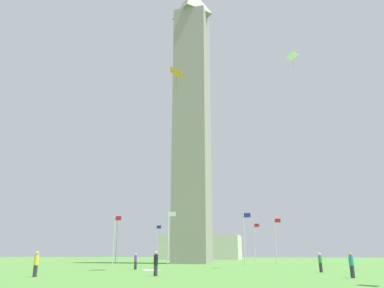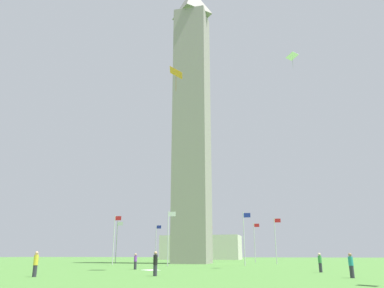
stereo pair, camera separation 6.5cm
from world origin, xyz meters
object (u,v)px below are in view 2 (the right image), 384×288
(person_green_shirt, at_px, (320,263))
(person_yellow_shirt, at_px, (36,264))
(flagpole_sw, at_px, (114,237))
(flagpole_e, at_px, (208,242))
(kite_orange_diamond, at_px, (176,73))
(person_black_shirt, at_px, (155,264))
(picnic_blanket_near_first_person, at_px, (151,270))
(kite_white_diamond, at_px, (292,57))
(flagpole_ne, at_px, (255,241))
(flagpole_se, at_px, (156,241))
(obelisk_monument, at_px, (192,111))
(flagpole_s, at_px, (117,240))
(flagpole_n, at_px, (276,238))
(flagpole_nw, at_px, (244,236))
(distant_building, at_px, (201,248))
(person_purple_shirt, at_px, (135,261))
(flagpole_w, at_px, (168,235))
(person_teal_shirt, at_px, (351,265))

(person_green_shirt, bearing_deg, person_yellow_shirt, 71.91)
(flagpole_sw, bearing_deg, flagpole_e, 67.50)
(flagpole_e, relative_size, kite_orange_diamond, 2.86)
(person_black_shirt, distance_m, picnic_blanket_near_first_person, 10.92)
(kite_orange_diamond, relative_size, picnic_blanket_near_first_person, 1.44)
(person_yellow_shirt, height_order, kite_white_diamond, kite_white_diamond)
(flagpole_ne, bearing_deg, kite_white_diamond, -75.87)
(flagpole_sw, xyz_separation_m, kite_orange_diamond, (15.32, -19.53, 16.46))
(flagpole_ne, height_order, flagpole_sw, same)
(flagpole_se, relative_size, person_green_shirt, 4.43)
(obelisk_monument, bearing_deg, flagpole_s, 180.00)
(flagpole_n, distance_m, flagpole_ne, 10.90)
(person_black_shirt, distance_m, person_green_shirt, 15.44)
(flagpole_s, bearing_deg, flagpole_nw, -22.50)
(flagpole_ne, height_order, kite_orange_diamond, kite_orange_diamond)
(flagpole_ne, distance_m, flagpole_se, 20.14)
(flagpole_ne, relative_size, picnic_blanket_near_first_person, 4.13)
(flagpole_ne, xyz_separation_m, distant_building, (-18.77, 37.97, -0.64))
(obelisk_monument, xyz_separation_m, person_purple_shirt, (0.03, -25.97, -27.23))
(kite_orange_diamond, bearing_deg, flagpole_se, 111.11)
(flagpole_w, xyz_separation_m, person_yellow_shirt, (-2.06, -25.84, -3.22))
(flagpole_w, height_order, person_purple_shirt, flagpole_w)
(flagpole_ne, distance_m, flagpole_w, 26.32)
(flagpole_sw, relative_size, person_green_shirt, 4.43)
(flagpole_nw, bearing_deg, distant_building, 107.90)
(kite_white_diamond, bearing_deg, flagpole_n, 99.99)
(person_teal_shirt, xyz_separation_m, distant_building, (-28.57, 84.18, 2.64))
(person_green_shirt, bearing_deg, flagpole_s, 1.05)
(flagpole_se, distance_m, distant_building, 38.00)
(flagpole_s, xyz_separation_m, flagpole_nw, (24.31, -10.07, 0.00))
(person_teal_shirt, bearing_deg, flagpole_ne, -31.60)
(flagpole_n, height_order, flagpole_s, same)
(flagpole_n, relative_size, person_black_shirt, 4.19)
(flagpole_n, height_order, flagpole_nw, same)
(flagpole_nw, xyz_separation_m, person_black_shirt, (-4.05, -27.03, -3.21))
(obelisk_monument, distance_m, person_yellow_shirt, 48.47)
(flagpole_se, bearing_deg, obelisk_monument, -45.18)
(person_black_shirt, height_order, person_teal_shirt, person_black_shirt)
(person_black_shirt, distance_m, person_yellow_shirt, 8.61)
(person_black_shirt, distance_m, distant_building, 86.44)
(person_black_shirt, bearing_deg, obelisk_monument, 27.19)
(person_purple_shirt, xyz_separation_m, distant_building, (-8.66, 74.02, 2.64))
(flagpole_e, bearing_deg, person_yellow_shirt, -92.17)
(flagpole_w, distance_m, flagpole_nw, 10.90)
(person_purple_shirt, distance_m, kite_white_diamond, 30.76)
(person_yellow_shirt, xyz_separation_m, distant_building, (-6.64, 88.13, 2.58))
(person_yellow_shirt, bearing_deg, person_teal_shirt, -72.43)
(flagpole_n, bearing_deg, flagpole_se, 157.50)
(flagpole_n, relative_size, kite_white_diamond, 3.92)
(flagpole_n, relative_size, kite_orange_diamond, 2.86)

